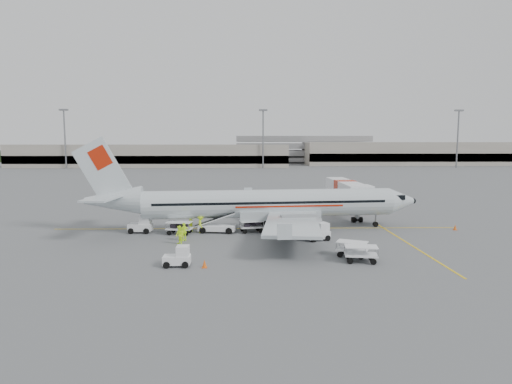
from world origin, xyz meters
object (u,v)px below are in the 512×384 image
(aircraft, at_px, (270,185))
(tug_aft, at_px, (140,224))
(belt_loader, at_px, (217,219))
(tug_fore, at_px, (318,232))
(jet_bridge, at_px, (345,197))
(tug_mid, at_px, (177,256))

(aircraft, relative_size, tug_aft, 14.92)
(belt_loader, xyz_separation_m, tug_fore, (9.93, -3.89, -0.54))
(jet_bridge, xyz_separation_m, tug_mid, (-18.19, -24.09, -1.44))
(jet_bridge, distance_m, belt_loader, 19.81)
(belt_loader, distance_m, tug_aft, 8.02)
(tug_mid, distance_m, tug_aft, 13.75)
(belt_loader, height_order, tug_fore, belt_loader)
(jet_bridge, distance_m, tug_mid, 30.22)
(tug_mid, height_order, tug_aft, tug_aft)
(aircraft, height_order, tug_mid, aircraft)
(belt_loader, relative_size, tug_fore, 2.34)
(tug_fore, relative_size, tug_aft, 0.92)
(aircraft, height_order, tug_fore, aircraft)
(aircraft, distance_m, tug_mid, 16.38)
(belt_loader, distance_m, tug_fore, 10.68)
(tug_aft, bearing_deg, belt_loader, 2.90)
(aircraft, bearing_deg, tug_mid, -125.12)
(aircraft, relative_size, belt_loader, 6.96)
(belt_loader, height_order, tug_aft, belt_loader)
(tug_fore, bearing_deg, tug_mid, -164.71)
(aircraft, height_order, belt_loader, aircraft)
(jet_bridge, bearing_deg, tug_aft, -155.23)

